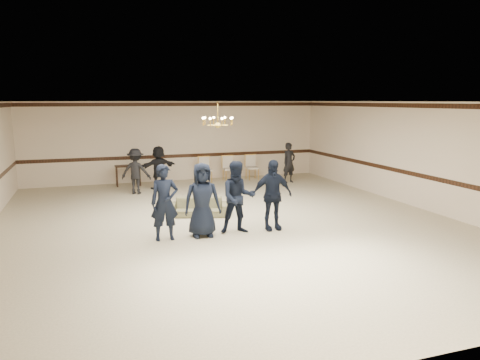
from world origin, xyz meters
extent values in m
cube|color=beige|center=(0.00, 0.00, 0.00)|extent=(12.00, 14.00, 0.01)
cube|color=#33251C|center=(0.00, 0.00, 3.20)|extent=(12.00, 14.00, 0.01)
cube|color=beige|center=(0.00, 7.00, 1.60)|extent=(12.00, 0.01, 3.20)
cube|color=beige|center=(0.00, -7.00, 1.60)|extent=(12.00, 0.01, 3.20)
cube|color=beige|center=(6.00, 0.00, 1.60)|extent=(0.01, 14.00, 3.20)
cube|color=#321A0F|center=(0.00, 6.99, 1.00)|extent=(12.00, 0.02, 0.14)
cube|color=#321A0F|center=(0.00, 6.99, 3.08)|extent=(12.00, 0.02, 0.14)
imported|color=black|center=(-1.86, -0.95, 0.89)|extent=(0.65, 0.43, 1.79)
imported|color=black|center=(-0.96, -0.95, 0.89)|extent=(0.90, 0.62, 1.79)
imported|color=black|center=(-0.06, -0.95, 0.89)|extent=(0.95, 0.78, 1.79)
imported|color=black|center=(0.84, -0.95, 0.89)|extent=(1.06, 0.47, 1.79)
imported|color=#72704C|center=(-0.58, 1.01, 0.25)|extent=(1.84, 1.13, 0.50)
imported|color=black|center=(-1.92, 4.72, 0.80)|extent=(1.17, 0.93, 1.59)
imported|color=black|center=(-1.02, 5.42, 0.80)|extent=(1.55, 0.90, 1.59)
imported|color=black|center=(4.08, 5.02, 0.80)|extent=(0.66, 0.52, 1.59)
cube|color=black|center=(-2.06, 6.36, 0.40)|extent=(0.97, 0.45, 0.80)
camera|label=1|loc=(-3.50, -11.25, 3.23)|focal=33.99mm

